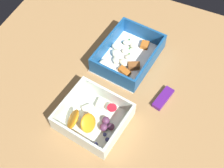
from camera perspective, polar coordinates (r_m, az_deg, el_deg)
name	(u,v)px	position (r cm, az deg, el deg)	size (l,w,h in cm)	color
table_surface	(110,93)	(78.98, -0.45, -1.74)	(80.00, 80.00, 2.00)	#9E7547
pasta_container	(127,56)	(82.91, 2.95, 5.34)	(19.62, 15.74, 5.44)	white
fruit_bowl	(93,118)	(72.27, -3.70, -6.52)	(15.85, 16.94, 5.61)	silver
candy_bar	(163,98)	(77.38, 9.66, -2.67)	(7.00, 2.40, 1.20)	#51197A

